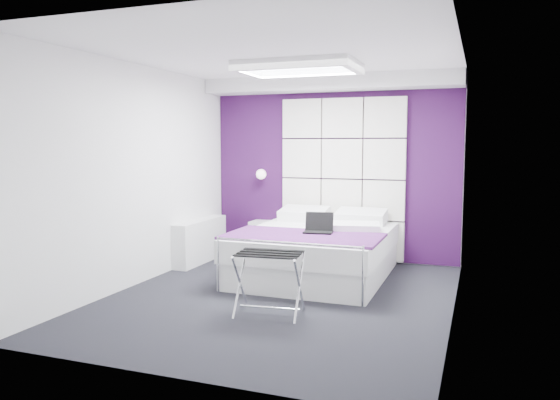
% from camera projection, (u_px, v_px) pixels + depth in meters
% --- Properties ---
extents(floor, '(4.40, 4.40, 0.00)m').
position_uv_depth(floor, '(280.00, 297.00, 5.96)').
color(floor, black).
rests_on(floor, ground).
extents(ceiling, '(4.40, 4.40, 0.00)m').
position_uv_depth(ceiling, '(280.00, 54.00, 5.69)').
color(ceiling, white).
rests_on(ceiling, wall_back).
extents(wall_back, '(3.60, 0.00, 3.60)m').
position_uv_depth(wall_back, '(333.00, 169.00, 7.87)').
color(wall_back, white).
rests_on(wall_back, floor).
extents(wall_left, '(0.00, 4.40, 4.40)m').
position_uv_depth(wall_left, '(138.00, 175.00, 6.44)').
color(wall_left, white).
rests_on(wall_left, floor).
extents(wall_right, '(0.00, 4.40, 4.40)m').
position_uv_depth(wall_right, '(457.00, 183.00, 5.20)').
color(wall_right, white).
rests_on(wall_right, floor).
extents(accent_wall, '(3.58, 0.02, 2.58)m').
position_uv_depth(accent_wall, '(333.00, 169.00, 7.87)').
color(accent_wall, '#300D39').
rests_on(accent_wall, wall_back).
extents(soffit, '(3.58, 0.50, 0.20)m').
position_uv_depth(soffit, '(329.00, 83.00, 7.52)').
color(soffit, white).
rests_on(soffit, wall_back).
extents(headboard, '(1.80, 0.08, 2.30)m').
position_uv_depth(headboard, '(342.00, 179.00, 7.78)').
color(headboard, silver).
rests_on(headboard, wall_back).
extents(skylight, '(1.36, 0.86, 0.12)m').
position_uv_depth(skylight, '(298.00, 67.00, 6.25)').
color(skylight, white).
rests_on(skylight, ceiling).
extents(wall_lamp, '(0.15, 0.15, 0.15)m').
position_uv_depth(wall_lamp, '(262.00, 174.00, 8.12)').
color(wall_lamp, white).
rests_on(wall_lamp, wall_back).
extents(radiator, '(0.22, 1.20, 0.60)m').
position_uv_depth(radiator, '(200.00, 241.00, 7.72)').
color(radiator, white).
rests_on(radiator, floor).
extents(bed, '(1.80, 2.18, 0.76)m').
position_uv_depth(bed, '(316.00, 251.00, 6.87)').
color(bed, white).
rests_on(bed, floor).
extents(nightstand, '(0.40, 0.31, 0.04)m').
position_uv_depth(nightstand, '(265.00, 223.00, 8.13)').
color(nightstand, white).
rests_on(nightstand, wall_back).
extents(luggage_rack, '(0.62, 0.46, 0.61)m').
position_uv_depth(luggage_rack, '(269.00, 284.00, 5.33)').
color(luggage_rack, silver).
rests_on(luggage_rack, floor).
extents(laptop, '(0.34, 0.24, 0.24)m').
position_uv_depth(laptop, '(319.00, 228.00, 6.50)').
color(laptop, black).
rests_on(laptop, bed).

